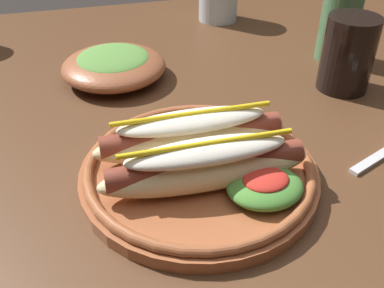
% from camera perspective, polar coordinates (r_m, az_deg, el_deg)
% --- Properties ---
extents(dining_table, '(1.24, 0.95, 0.74)m').
position_cam_1_polar(dining_table, '(0.72, -2.61, -1.24)').
color(dining_table, '#51331E').
rests_on(dining_table, ground_plane).
extents(hot_dog_plate, '(0.27, 0.27, 0.08)m').
position_cam_1_polar(hot_dog_plate, '(0.50, 1.25, -2.47)').
color(hot_dog_plate, '#9E5633').
rests_on(hot_dog_plate, dining_table).
extents(soda_cup, '(0.08, 0.08, 0.11)m').
position_cam_1_polar(soda_cup, '(0.72, 19.63, 10.97)').
color(soda_cup, black).
rests_on(soda_cup, dining_table).
extents(glass_bottle, '(0.07, 0.07, 0.24)m').
position_cam_1_polar(glass_bottle, '(0.81, 18.96, 16.25)').
color(glass_bottle, '#4C7F51').
rests_on(glass_bottle, dining_table).
extents(side_bowl, '(0.17, 0.17, 0.05)m').
position_cam_1_polar(side_bowl, '(0.73, -10.14, 10.09)').
color(side_bowl, brown).
rests_on(side_bowl, dining_table).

